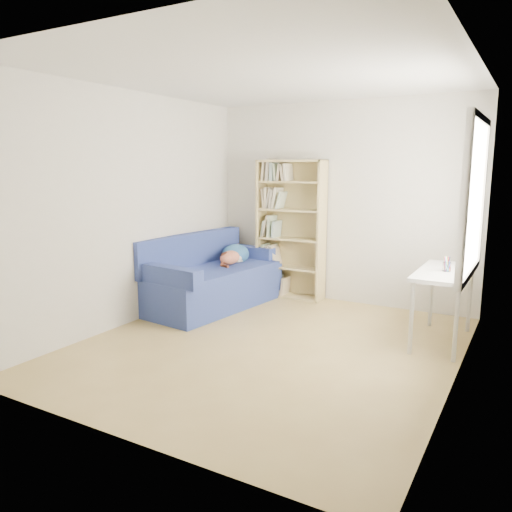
{
  "coord_description": "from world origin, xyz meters",
  "views": [
    {
      "loc": [
        2.24,
        -4.2,
        1.78
      ],
      "look_at": [
        -0.29,
        0.26,
        0.85
      ],
      "focal_mm": 35.0,
      "sensor_mm": 36.0,
      "label": 1
    }
  ],
  "objects_px": {
    "sofa": "(211,279)",
    "pen_cup": "(447,266)",
    "bookshelf": "(291,235)",
    "desk": "(444,279)"
  },
  "relations": [
    {
      "from": "pen_cup",
      "to": "bookshelf",
      "type": "bearing_deg",
      "value": 157.31
    },
    {
      "from": "bookshelf",
      "to": "pen_cup",
      "type": "xyz_separation_m",
      "value": [
        2.14,
        -0.9,
        -0.05
      ]
    },
    {
      "from": "bookshelf",
      "to": "sofa",
      "type": "bearing_deg",
      "value": -127.38
    },
    {
      "from": "sofa",
      "to": "bookshelf",
      "type": "relative_size",
      "value": 1.06
    },
    {
      "from": "bookshelf",
      "to": "desk",
      "type": "height_order",
      "value": "bookshelf"
    },
    {
      "from": "sofa",
      "to": "pen_cup",
      "type": "relative_size",
      "value": 12.95
    },
    {
      "from": "desk",
      "to": "pen_cup",
      "type": "height_order",
      "value": "pen_cup"
    },
    {
      "from": "sofa",
      "to": "bookshelf",
      "type": "xyz_separation_m",
      "value": [
        0.69,
        0.9,
        0.51
      ]
    },
    {
      "from": "desk",
      "to": "sofa",
      "type": "bearing_deg",
      "value": -179.38
    },
    {
      "from": "sofa",
      "to": "pen_cup",
      "type": "bearing_deg",
      "value": 7.02
    }
  ]
}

